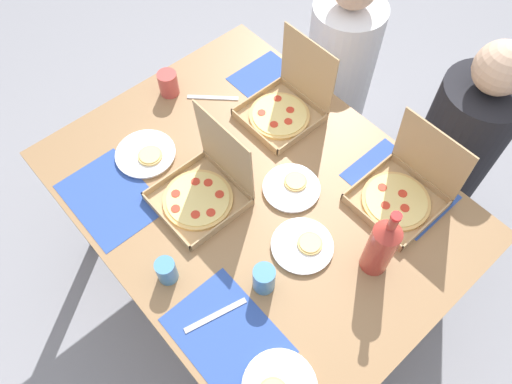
{
  "coord_description": "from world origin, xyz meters",
  "views": [
    {
      "loc": [
        0.69,
        -0.61,
        2.25
      ],
      "look_at": [
        0.0,
        0.0,
        0.77
      ],
      "focal_mm": 34.02,
      "sensor_mm": 36.0,
      "label": 1
    }
  ],
  "objects_px": {
    "pizza_box_corner_right": "(286,106)",
    "cup_clear_left": "(168,83)",
    "plate_near_left": "(146,154)",
    "pizza_box_corner_left": "(403,191)",
    "plate_far_right": "(303,246)",
    "diner_right_seat": "(447,163)",
    "pizza_box_edge_far": "(204,189)",
    "soda_bottle": "(382,246)",
    "cup_dark": "(166,271)",
    "cup_clear_right": "(264,279)",
    "diner_left_seat": "(336,83)",
    "plate_middle": "(292,187)"
  },
  "relations": [
    {
      "from": "plate_far_right",
      "to": "cup_clear_right",
      "type": "relative_size",
      "value": 1.99
    },
    {
      "from": "plate_middle",
      "to": "soda_bottle",
      "type": "relative_size",
      "value": 0.64
    },
    {
      "from": "pizza_box_corner_right",
      "to": "cup_clear_left",
      "type": "xyz_separation_m",
      "value": [
        -0.4,
        -0.28,
        0.0
      ]
    },
    {
      "from": "diner_left_seat",
      "to": "plate_far_right",
      "type": "bearing_deg",
      "value": -54.81
    },
    {
      "from": "diner_left_seat",
      "to": "plate_middle",
      "type": "bearing_deg",
      "value": -60.48
    },
    {
      "from": "soda_bottle",
      "to": "diner_right_seat",
      "type": "xyz_separation_m",
      "value": [
        -0.14,
        0.71,
        -0.37
      ]
    },
    {
      "from": "pizza_box_corner_right",
      "to": "diner_left_seat",
      "type": "bearing_deg",
      "value": 104.68
    },
    {
      "from": "pizza_box_corner_left",
      "to": "cup_clear_left",
      "type": "height_order",
      "value": "pizza_box_corner_left"
    },
    {
      "from": "diner_right_seat",
      "to": "diner_left_seat",
      "type": "bearing_deg",
      "value": 180.0
    },
    {
      "from": "pizza_box_edge_far",
      "to": "cup_clear_left",
      "type": "xyz_separation_m",
      "value": [
        -0.49,
        0.21,
        0.0
      ]
    },
    {
      "from": "plate_near_left",
      "to": "soda_bottle",
      "type": "distance_m",
      "value": 0.92
    },
    {
      "from": "pizza_box_corner_right",
      "to": "diner_left_seat",
      "type": "xyz_separation_m",
      "value": [
        -0.13,
        0.48,
        -0.3
      ]
    },
    {
      "from": "diner_left_seat",
      "to": "diner_right_seat",
      "type": "distance_m",
      "value": 0.65
    },
    {
      "from": "pizza_box_edge_far",
      "to": "soda_bottle",
      "type": "height_order",
      "value": "soda_bottle"
    },
    {
      "from": "pizza_box_corner_left",
      "to": "diner_left_seat",
      "type": "height_order",
      "value": "diner_left_seat"
    },
    {
      "from": "pizza_box_corner_left",
      "to": "diner_left_seat",
      "type": "relative_size",
      "value": 0.27
    },
    {
      "from": "pizza_box_edge_far",
      "to": "pizza_box_corner_right",
      "type": "relative_size",
      "value": 1.03
    },
    {
      "from": "pizza_box_corner_left",
      "to": "plate_near_left",
      "type": "bearing_deg",
      "value": -143.0
    },
    {
      "from": "plate_far_right",
      "to": "cup_dark",
      "type": "relative_size",
      "value": 2.22
    },
    {
      "from": "cup_clear_right",
      "to": "pizza_box_edge_far",
      "type": "bearing_deg",
      "value": 170.32
    },
    {
      "from": "pizza_box_corner_left",
      "to": "cup_dark",
      "type": "bearing_deg",
      "value": -111.11
    },
    {
      "from": "cup_clear_left",
      "to": "plate_far_right",
      "type": "bearing_deg",
      "value": -5.51
    },
    {
      "from": "plate_middle",
      "to": "plate_far_right",
      "type": "height_order",
      "value": "same"
    },
    {
      "from": "pizza_box_corner_left",
      "to": "cup_clear_left",
      "type": "xyz_separation_m",
      "value": [
        -0.96,
        -0.31,
        0.0
      ]
    },
    {
      "from": "pizza_box_corner_right",
      "to": "plate_near_left",
      "type": "height_order",
      "value": "pizza_box_corner_right"
    },
    {
      "from": "pizza_box_edge_far",
      "to": "cup_dark",
      "type": "distance_m",
      "value": 0.32
    },
    {
      "from": "soda_bottle",
      "to": "plate_far_right",
      "type": "bearing_deg",
      "value": -146.28
    },
    {
      "from": "cup_clear_right",
      "to": "plate_near_left",
      "type": "bearing_deg",
      "value": 178.93
    },
    {
      "from": "plate_near_left",
      "to": "pizza_box_corner_left",
      "type": "bearing_deg",
      "value": 37.0
    },
    {
      "from": "pizza_box_corner_left",
      "to": "plate_middle",
      "type": "relative_size",
      "value": 1.49
    },
    {
      "from": "plate_middle",
      "to": "cup_clear_right",
      "type": "xyz_separation_m",
      "value": [
        0.2,
        -0.32,
        0.04
      ]
    },
    {
      "from": "pizza_box_corner_right",
      "to": "diner_right_seat",
      "type": "distance_m",
      "value": 0.77
    },
    {
      "from": "plate_middle",
      "to": "cup_clear_left",
      "type": "xyz_separation_m",
      "value": [
        -0.68,
        -0.05,
        0.04
      ]
    },
    {
      "from": "cup_dark",
      "to": "diner_left_seat",
      "type": "bearing_deg",
      "value": 107.06
    },
    {
      "from": "pizza_box_corner_left",
      "to": "pizza_box_corner_right",
      "type": "bearing_deg",
      "value": -176.42
    },
    {
      "from": "plate_far_right",
      "to": "diner_right_seat",
      "type": "xyz_separation_m",
      "value": [
        0.06,
        0.84,
        -0.25
      ]
    },
    {
      "from": "soda_bottle",
      "to": "plate_near_left",
      "type": "bearing_deg",
      "value": -160.37
    },
    {
      "from": "pizza_box_corner_right",
      "to": "diner_right_seat",
      "type": "bearing_deg",
      "value": 42.52
    },
    {
      "from": "plate_near_left",
      "to": "cup_dark",
      "type": "xyz_separation_m",
      "value": [
        0.45,
        -0.22,
        0.04
      ]
    },
    {
      "from": "cup_clear_left",
      "to": "diner_left_seat",
      "type": "relative_size",
      "value": 0.09
    },
    {
      "from": "pizza_box_corner_right",
      "to": "plate_near_left",
      "type": "distance_m",
      "value": 0.57
    },
    {
      "from": "cup_dark",
      "to": "diner_left_seat",
      "type": "distance_m",
      "value": 1.33
    },
    {
      "from": "pizza_box_edge_far",
      "to": "diner_right_seat",
      "type": "bearing_deg",
      "value": 65.77
    },
    {
      "from": "pizza_box_corner_right",
      "to": "plate_near_left",
      "type": "xyz_separation_m",
      "value": [
        -0.19,
        -0.53,
        -0.04
      ]
    },
    {
      "from": "plate_far_right",
      "to": "diner_right_seat",
      "type": "bearing_deg",
      "value": 85.93
    },
    {
      "from": "pizza_box_edge_far",
      "to": "plate_middle",
      "type": "relative_size",
      "value": 1.53
    },
    {
      "from": "plate_middle",
      "to": "cup_clear_left",
      "type": "distance_m",
      "value": 0.68
    },
    {
      "from": "pizza_box_corner_left",
      "to": "plate_far_right",
      "type": "xyz_separation_m",
      "value": [
        -0.09,
        -0.39,
        -0.04
      ]
    },
    {
      "from": "pizza_box_edge_far",
      "to": "soda_bottle",
      "type": "relative_size",
      "value": 0.99
    },
    {
      "from": "soda_bottle",
      "to": "plate_middle",
      "type": "bearing_deg",
      "value": 179.82
    }
  ]
}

